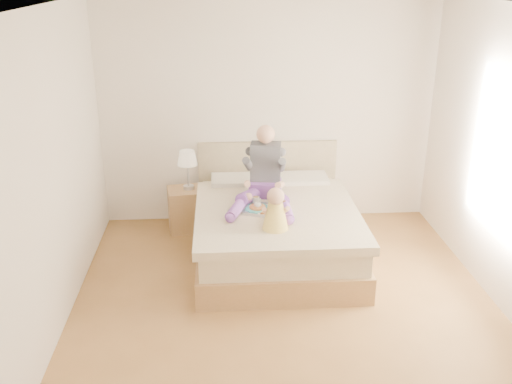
{
  "coord_description": "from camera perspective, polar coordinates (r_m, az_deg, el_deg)",
  "views": [
    {
      "loc": [
        -0.58,
        -4.56,
        2.98
      ],
      "look_at": [
        -0.22,
        0.91,
        0.81
      ],
      "focal_mm": 40.0,
      "sensor_mm": 36.0,
      "label": 1
    }
  ],
  "objects": [
    {
      "name": "adult",
      "position": [
        6.16,
        0.85,
        1.37
      ],
      "size": [
        0.69,
        1.03,
        0.82
      ],
      "rotation": [
        0.0,
        0.0,
        -0.15
      ],
      "color": "#6E3D99",
      "rests_on": "bed"
    },
    {
      "name": "baby",
      "position": [
        5.49,
        1.95,
        -2.0
      ],
      "size": [
        0.28,
        0.38,
        0.42
      ],
      "rotation": [
        0.0,
        0.0,
        0.01
      ],
      "color": "#EDC94A",
      "rests_on": "bed"
    },
    {
      "name": "lamp",
      "position": [
        6.71,
        -6.88,
        3.18
      ],
      "size": [
        0.23,
        0.23,
        0.47
      ],
      "color": "silver",
      "rests_on": "nightstand"
    },
    {
      "name": "bed",
      "position": [
        6.27,
        1.89,
        -3.53
      ],
      "size": [
        1.7,
        2.18,
        1.0
      ],
      "color": "olive",
      "rests_on": "ground"
    },
    {
      "name": "nightstand",
      "position": [
        6.92,
        -6.96,
        -1.72
      ],
      "size": [
        0.47,
        0.43,
        0.52
      ],
      "rotation": [
        0.0,
        0.0,
        0.15
      ],
      "color": "olive",
      "rests_on": "ground"
    },
    {
      "name": "tray",
      "position": [
        5.93,
        0.96,
        -1.66
      ],
      "size": [
        0.52,
        0.46,
        0.12
      ],
      "rotation": [
        0.0,
        0.0,
        -0.36
      ],
      "color": "silver",
      "rests_on": "bed"
    },
    {
      "name": "room",
      "position": [
        4.85,
        4.23,
        3.87
      ],
      "size": [
        4.02,
        4.22,
        2.71
      ],
      "color": "brown",
      "rests_on": "ground"
    }
  ]
}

